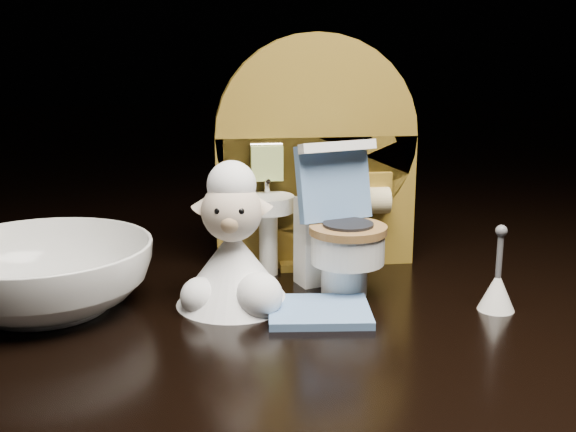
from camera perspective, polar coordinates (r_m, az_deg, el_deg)
backdrop_panel at (r=0.47m, az=2.14°, el=3.92°), size 0.13×0.05×0.15m
toy_toilet at (r=0.43m, az=3.99°, el=-1.63°), size 0.05×0.06×0.09m
bath_mat at (r=0.40m, az=2.49°, el=-7.55°), size 0.06×0.05×0.00m
toilet_brush at (r=0.42m, az=16.20°, el=-5.48°), size 0.02×0.02×0.05m
plush_lamb at (r=0.40m, az=-4.35°, el=-3.12°), size 0.07×0.07×0.08m
ceramic_bowl at (r=0.42m, az=-18.71°, el=-4.54°), size 0.12×0.12×0.04m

